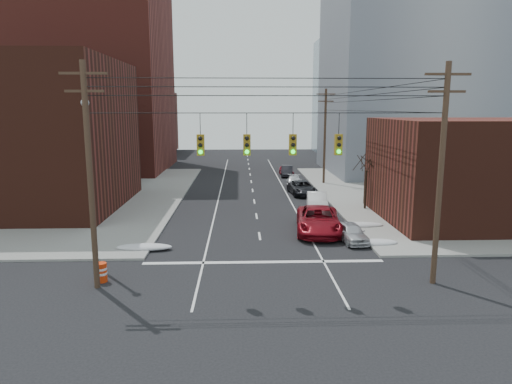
{
  "coord_description": "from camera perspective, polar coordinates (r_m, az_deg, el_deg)",
  "views": [
    {
      "loc": [
        -1.32,
        -18.79,
        8.83
      ],
      "look_at": [
        -0.22,
        12.78,
        3.0
      ],
      "focal_mm": 32.0,
      "sensor_mm": 36.0,
      "label": 1
    }
  ],
  "objects": [
    {
      "name": "building_storefront",
      "position": [
        40.09,
        26.87,
        2.4
      ],
      "size": [
        16.0,
        12.0,
        8.0
      ],
      "primitive_type": "cube",
      "color": "#481F15",
      "rests_on": "ground"
    },
    {
      "name": "parked_car_c",
      "position": [
        47.28,
        5.77,
        0.51
      ],
      "size": [
        2.82,
        5.31,
        1.42
      ],
      "primitive_type": "imported",
      "rotation": [
        0.0,
        0.0,
        0.09
      ],
      "color": "black",
      "rests_on": "ground"
    },
    {
      "name": "sidewalk_ne",
      "position": [
        54.55,
        29.32,
        -0.13
      ],
      "size": [
        40.0,
        40.0,
        0.15
      ],
      "primitive_type": "cube",
      "color": "gray",
      "rests_on": "ground"
    },
    {
      "name": "parked_car_b",
      "position": [
        40.08,
        7.63,
        -1.22
      ],
      "size": [
        2.18,
        4.91,
        1.57
      ],
      "primitive_type": "imported",
      "rotation": [
        0.0,
        0.0,
        -0.11
      ],
      "color": "white",
      "rests_on": "ground"
    },
    {
      "name": "lot_car_c",
      "position": [
        43.75,
        -21.99,
        -0.8
      ],
      "size": [
        5.17,
        2.59,
        1.44
      ],
      "primitive_type": "imported",
      "rotation": [
        0.0,
        0.0,
        1.45
      ],
      "color": "black",
      "rests_on": "sidewalk_nw"
    },
    {
      "name": "traffic_signals",
      "position": [
        21.87,
        1.74,
        6.1
      ],
      "size": [
        17.0,
        0.42,
        2.02
      ],
      "color": "black",
      "rests_on": "ground"
    },
    {
      "name": "ground",
      "position": [
        20.8,
        1.9,
        -14.66
      ],
      "size": [
        160.0,
        160.0,
        0.0
      ],
      "primitive_type": "plane",
      "color": "black",
      "rests_on": "ground"
    },
    {
      "name": "building_brick_tall",
      "position": [
        70.81,
        -21.4,
        14.76
      ],
      "size": [
        24.0,
        20.0,
        30.0
      ],
      "primitive_type": "cube",
      "color": "maroon",
      "rests_on": "ground"
    },
    {
      "name": "utility_pole_right",
      "position": [
        24.09,
        22.1,
        2.43
      ],
      "size": [
        2.2,
        0.28,
        11.0
      ],
      "color": "#473323",
      "rests_on": "ground"
    },
    {
      "name": "parked_car_d",
      "position": [
        51.8,
        4.82,
        1.3
      ],
      "size": [
        2.18,
        4.44,
        1.24
      ],
      "primitive_type": "imported",
      "rotation": [
        0.0,
        0.0,
        -0.1
      ],
      "color": "silver",
      "rests_on": "ground"
    },
    {
      "name": "building_office",
      "position": [
        67.08,
        18.86,
        13.05
      ],
      "size": [
        22.0,
        20.0,
        25.0
      ],
      "primitive_type": "cube",
      "color": "gray",
      "rests_on": "ground"
    },
    {
      "name": "construction_barrel",
      "position": [
        25.09,
        -18.76,
        -9.46
      ],
      "size": [
        0.75,
        0.75,
        1.01
      ],
      "rotation": [
        0.0,
        0.0,
        0.4
      ],
      "color": "red",
      "rests_on": "ground"
    },
    {
      "name": "bare_tree",
      "position": [
        40.82,
        13.54,
        0.99
      ],
      "size": [
        2.09,
        2.2,
        4.93
      ],
      "color": "black",
      "rests_on": "ground"
    },
    {
      "name": "building_glass",
      "position": [
        92.36,
        14.22,
        11.49
      ],
      "size": [
        20.0,
        18.0,
        22.0
      ],
      "primitive_type": "cube",
      "color": "gray",
      "rests_on": "ground"
    },
    {
      "name": "parked_car_e",
      "position": [
        60.9,
        3.8,
        2.75
      ],
      "size": [
        1.78,
        4.09,
        1.37
      ],
      "primitive_type": "imported",
      "rotation": [
        0.0,
        0.0,
        0.04
      ],
      "color": "maroon",
      "rests_on": "ground"
    },
    {
      "name": "parked_car_a",
      "position": [
        31.24,
        11.83,
        -4.97
      ],
      "size": [
        1.91,
        3.9,
        1.28
      ],
      "primitive_type": "imported",
      "rotation": [
        0.0,
        0.0,
        0.11
      ],
      "color": "silver",
      "rests_on": "ground"
    },
    {
      "name": "utility_pole_far",
      "position": [
        53.78,
        8.6,
        7.09
      ],
      "size": [
        2.2,
        0.28,
        11.0
      ],
      "color": "#473323",
      "rests_on": "ground"
    },
    {
      "name": "lot_car_b",
      "position": [
        50.57,
        -17.59,
        0.78
      ],
      "size": [
        4.75,
        3.03,
        1.22
      ],
      "primitive_type": "imported",
      "rotation": [
        0.0,
        0.0,
        1.82
      ],
      "color": "#B1B1B6",
      "rests_on": "sidewalk_nw"
    },
    {
      "name": "building_brick_near",
      "position": [
        45.79,
        -29.02,
        6.24
      ],
      "size": [
        20.0,
        16.0,
        13.0
      ],
      "primitive_type": "cube",
      "color": "#481F15",
      "rests_on": "ground"
    },
    {
      "name": "street_light",
      "position": [
        26.31,
        -20.11,
        2.64
      ],
      "size": [
        0.44,
        0.44,
        9.32
      ],
      "color": "gray",
      "rests_on": "ground"
    },
    {
      "name": "snow_ne",
      "position": [
        30.83,
        14.61,
        -6.13
      ],
      "size": [
        3.0,
        1.08,
        0.42
      ],
      "primitive_type": "ellipsoid",
      "color": "silver",
      "rests_on": "ground"
    },
    {
      "name": "utility_pole_left",
      "position": [
        23.14,
        -20.06,
        2.26
      ],
      "size": [
        2.2,
        0.28,
        11.0
      ],
      "color": "#473323",
      "rests_on": "ground"
    },
    {
      "name": "red_pickup",
      "position": [
        33.03,
        7.8,
        -3.51
      ],
      "size": [
        3.77,
        6.88,
        1.83
      ],
      "primitive_type": "imported",
      "rotation": [
        0.0,
        0.0,
        -0.12
      ],
      "color": "maroon",
      "rests_on": "ground"
    },
    {
      "name": "lot_car_a",
      "position": [
        40.27,
        -21.37,
        -1.63
      ],
      "size": [
        4.76,
        2.3,
        1.5
      ],
      "primitive_type": "imported",
      "rotation": [
        0.0,
        0.0,
        1.41
      ],
      "color": "white",
      "rests_on": "sidewalk_nw"
    },
    {
      "name": "parked_car_f",
      "position": [
        60.06,
        3.88,
        2.64
      ],
      "size": [
        1.88,
        4.33,
        1.39
      ],
      "primitive_type": "imported",
      "rotation": [
        0.0,
        0.0,
        -0.1
      ],
      "color": "black",
      "rests_on": "ground"
    },
    {
      "name": "building_brick_far",
      "position": [
        96.06,
        -17.06,
        8.31
      ],
      "size": [
        22.0,
        18.0,
        12.0
      ],
      "primitive_type": "cube",
      "color": "#481F15",
      "rests_on": "ground"
    },
    {
      "name": "lot_car_d",
      "position": [
        48.99,
        -19.81,
        0.47
      ],
      "size": [
        4.28,
        2.01,
        1.42
      ],
      "primitive_type": "imported",
      "rotation": [
        0.0,
        0.0,
        1.49
      ],
      "color": "#B0B0B5",
      "rests_on": "sidewalk_nw"
    },
    {
      "name": "snow_east_far",
      "position": [
        35.01,
        12.53,
        -4.05
      ],
      "size": [
        4.0,
        1.08,
        0.42
      ],
      "primitive_type": "ellipsoid",
      "color": "silver",
      "rests_on": "ground"
    },
    {
      "name": "snow_nw",
      "position": [
        29.73,
        -13.8,
        -6.71
      ],
      "size": [
        3.5,
        1.08,
        0.42
      ],
      "primitive_type": "ellipsoid",
      "color": "silver",
      "rests_on": "ground"
    }
  ]
}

